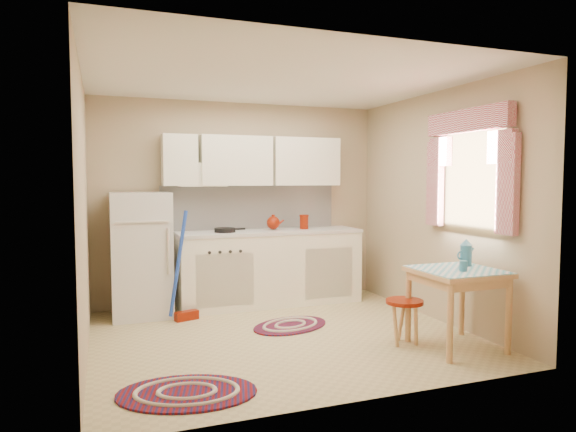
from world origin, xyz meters
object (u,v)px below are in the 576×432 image
at_px(table, 457,309).
at_px(base_cabinets, 270,269).
at_px(stool, 404,322).
at_px(fridge, 141,255).

bearing_deg(table, base_cabinets, 116.54).
xyz_separation_m(base_cabinets, stool, (0.70, -1.93, -0.23)).
distance_m(fridge, table, 3.40).
xyz_separation_m(table, stool, (-0.39, 0.25, -0.15)).
xyz_separation_m(fridge, base_cabinets, (1.53, 0.05, -0.26)).
bearing_deg(base_cabinets, stool, -70.15).
bearing_deg(base_cabinets, table, -63.46).
height_order(fridge, stool, fridge).
xyz_separation_m(base_cabinets, table, (1.09, -2.18, -0.08)).
bearing_deg(table, stool, 147.51).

